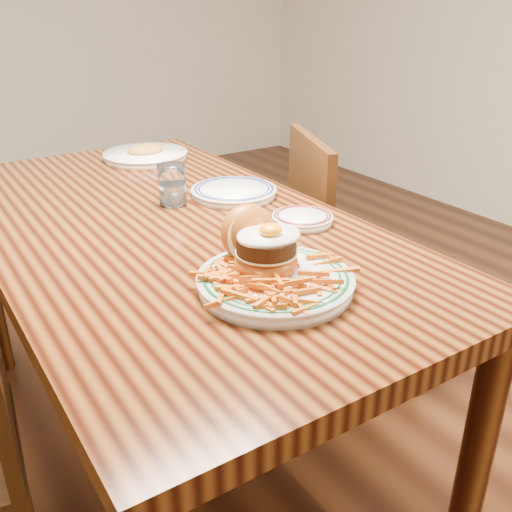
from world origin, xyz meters
TOP-DOWN VIEW (x-y plane):
  - floor at (0.00, 0.00)m, footprint 6.00×6.00m
  - table at (0.00, 0.00)m, footprint 0.85×1.60m
  - chair_right at (0.64, 0.04)m, footprint 0.53×0.53m
  - main_plate at (0.02, -0.45)m, footprint 0.31×0.32m
  - side_plate at (0.28, -0.21)m, footprint 0.15×0.15m
  - rear_plate at (0.25, 0.06)m, footprint 0.24×0.24m
  - water_glass at (0.07, 0.09)m, footprint 0.07×0.07m
  - far_plate at (0.19, 0.57)m, footprint 0.29×0.29m

SIDE VIEW (x-z plane):
  - floor at x=0.00m, z-range 0.00..0.00m
  - chair_right at x=0.64m, z-range 0.03..0.91m
  - table at x=0.00m, z-range 0.29..1.04m
  - side_plate at x=0.28m, z-range 0.75..0.78m
  - rear_plate at x=0.25m, z-range 0.75..0.78m
  - far_plate at x=0.19m, z-range 0.74..0.79m
  - main_plate at x=0.02m, z-range 0.72..0.86m
  - water_glass at x=0.07m, z-range 0.74..0.86m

